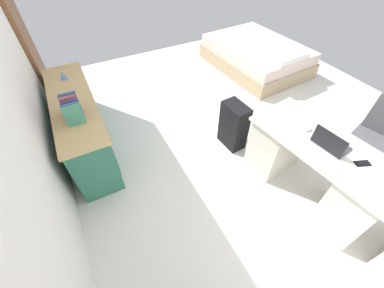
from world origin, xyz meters
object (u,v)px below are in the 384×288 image
(laptop, at_px, (330,143))
(figurine_small, at_px, (63,75))
(bed, at_px, (256,56))
(computer_mouse, at_px, (308,129))
(suitcase_black, at_px, (234,126))
(cell_phone_near_laptop, at_px, (363,163))
(credenza, at_px, (82,125))
(office_chair, at_px, (372,143))
(desk, at_px, (313,167))

(laptop, bearing_deg, figurine_small, 40.83)
(bed, height_order, computer_mouse, computer_mouse)
(suitcase_black, relative_size, cell_phone_near_laptop, 4.76)
(credenza, bearing_deg, laptop, -132.55)
(figurine_small, bearing_deg, cell_phone_near_laptop, -141.08)
(bed, distance_m, figurine_small, 3.46)
(suitcase_black, xyz_separation_m, laptop, (-1.05, -0.30, 0.48))
(computer_mouse, xyz_separation_m, cell_phone_near_laptop, (-0.55, -0.09, -0.01))
(laptop, bearing_deg, office_chair, -93.06)
(desk, height_order, office_chair, office_chair)
(computer_mouse, height_order, cell_phone_near_laptop, computer_mouse)
(office_chair, bearing_deg, suitcase_black, 47.02)
(computer_mouse, distance_m, figurine_small, 2.95)
(office_chair, xyz_separation_m, bed, (2.67, -0.47, -0.18))
(office_chair, xyz_separation_m, computer_mouse, (0.31, 0.87, 0.35))
(suitcase_black, distance_m, computer_mouse, 0.95)
(computer_mouse, bearing_deg, desk, 174.78)
(desk, height_order, credenza, credenza)
(office_chair, height_order, laptop, laptop)
(credenza, distance_m, cell_phone_near_laptop, 3.08)
(cell_phone_near_laptop, bearing_deg, office_chair, -50.35)
(desk, relative_size, figurine_small, 13.71)
(desk, height_order, computer_mouse, computer_mouse)
(suitcase_black, relative_size, figurine_small, 5.88)
(desk, relative_size, bed, 0.76)
(credenza, relative_size, cell_phone_near_laptop, 13.24)
(bed, bearing_deg, suitcase_black, 133.80)
(desk, height_order, cell_phone_near_laptop, cell_phone_near_laptop)
(computer_mouse, relative_size, cell_phone_near_laptop, 0.74)
(cell_phone_near_laptop, bearing_deg, credenza, 66.98)
(cell_phone_near_laptop, bearing_deg, computer_mouse, 31.44)
(computer_mouse, bearing_deg, figurine_small, 37.55)
(office_chair, xyz_separation_m, figurine_small, (2.42, 2.93, 0.43))
(credenza, height_order, laptop, laptop)
(bed, relative_size, suitcase_black, 3.06)
(desk, relative_size, credenza, 0.84)
(credenza, xyz_separation_m, figurine_small, (0.49, 0.00, 0.45))
(credenza, bearing_deg, desk, -131.89)
(desk, distance_m, bed, 2.92)
(desk, distance_m, cell_phone_near_laptop, 0.49)
(suitcase_black, height_order, computer_mouse, computer_mouse)
(figurine_small, bearing_deg, computer_mouse, -135.68)
(laptop, bearing_deg, bed, -27.14)
(desk, bearing_deg, office_chair, -94.98)
(suitcase_black, bearing_deg, figurine_small, 48.75)
(computer_mouse, bearing_deg, laptop, 170.98)
(credenza, height_order, figurine_small, figurine_small)
(office_chair, relative_size, cell_phone_near_laptop, 6.91)
(desk, relative_size, laptop, 4.52)
(credenza, distance_m, suitcase_black, 1.94)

